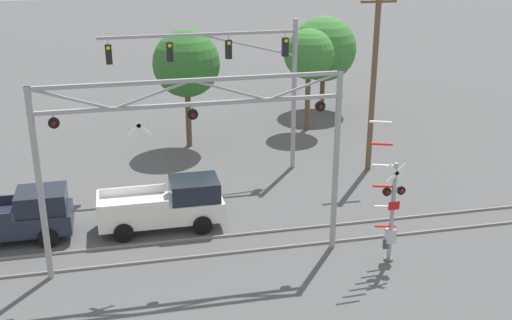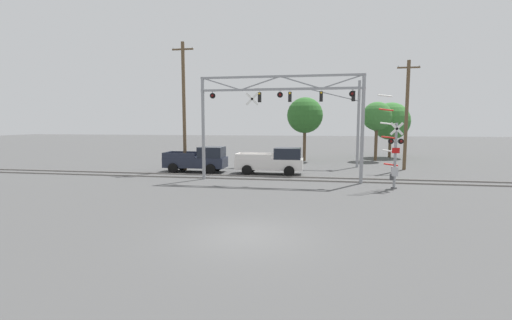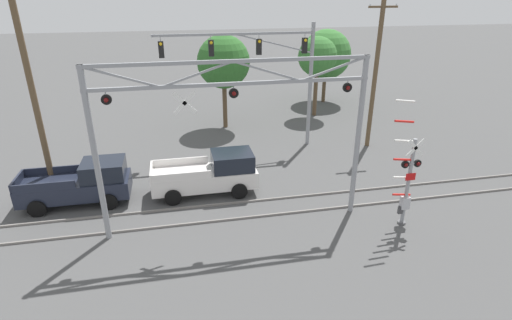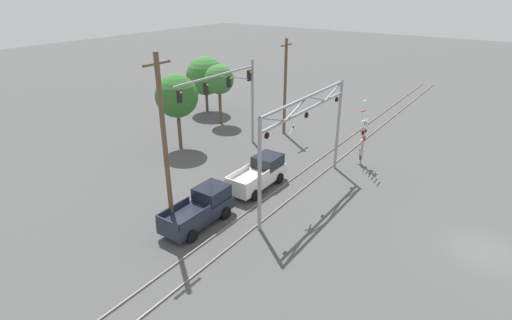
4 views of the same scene
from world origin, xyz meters
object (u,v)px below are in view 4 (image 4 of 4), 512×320
(traffic_signal_span, at_px, (235,91))
(background_tree_beyond_span, at_px, (177,96))
(background_tree_far_right_verge, at_px, (219,80))
(pickup_truck_lead, at_px, (259,174))
(utility_pole_right, at_px, (285,86))
(crossing_signal_mast, at_px, (363,142))
(background_tree_far_left_verge, at_px, (206,76))
(crossing_gantry, at_px, (306,130))
(pickup_truck_following, at_px, (201,209))
(utility_pole_left, at_px, (165,146))

(traffic_signal_span, distance_m, background_tree_beyond_span, 5.19)
(background_tree_beyond_span, height_order, background_tree_far_right_verge, background_tree_beyond_span)
(pickup_truck_lead, height_order, utility_pole_right, utility_pole_right)
(crossing_signal_mast, relative_size, utility_pole_right, 0.62)
(crossing_signal_mast, xyz_separation_m, pickup_truck_lead, (-7.84, 4.68, -1.02))
(crossing_signal_mast, bearing_deg, traffic_signal_span, 108.14)
(background_tree_far_left_verge, bearing_deg, background_tree_far_right_verge, -119.87)
(crossing_signal_mast, bearing_deg, background_tree_far_left_verge, 78.88)
(traffic_signal_span, distance_m, pickup_truck_lead, 8.37)
(background_tree_beyond_span, relative_size, background_tree_far_left_verge, 1.05)
(pickup_truck_lead, height_order, background_tree_far_left_verge, background_tree_far_left_verge)
(traffic_signal_span, bearing_deg, crossing_gantry, -113.03)
(crossing_gantry, distance_m, background_tree_far_left_verge, 21.70)
(crossing_signal_mast, xyz_separation_m, pickup_truck_following, (-13.95, 4.87, -1.02))
(pickup_truck_following, height_order, utility_pole_right, utility_pole_right)
(crossing_gantry, relative_size, utility_pole_right, 1.20)
(crossing_signal_mast, height_order, pickup_truck_lead, crossing_signal_mast)
(crossing_gantry, xyz_separation_m, utility_pole_left, (-8.43, 4.28, 0.59))
(background_tree_beyond_span, height_order, background_tree_far_left_verge, background_tree_beyond_span)
(pickup_truck_following, bearing_deg, background_tree_far_right_verge, 36.10)
(utility_pole_left, height_order, utility_pole_right, utility_pole_left)
(traffic_signal_span, distance_m, utility_pole_right, 6.38)
(traffic_signal_span, bearing_deg, utility_pole_left, -159.82)
(pickup_truck_lead, xyz_separation_m, background_tree_beyond_span, (2.09, 10.13, 3.77))
(crossing_signal_mast, distance_m, background_tree_far_left_verge, 20.68)
(traffic_signal_span, relative_size, background_tree_beyond_span, 1.44)
(crossing_signal_mast, distance_m, utility_pole_left, 16.89)
(crossing_gantry, distance_m, pickup_truck_following, 8.57)
(utility_pole_right, height_order, background_tree_far_right_verge, utility_pole_right)
(utility_pole_left, distance_m, background_tree_far_right_verge, 20.22)
(pickup_truck_following, height_order, background_tree_far_left_verge, background_tree_far_left_verge)
(traffic_signal_span, height_order, utility_pole_left, utility_pole_left)
(pickup_truck_following, bearing_deg, crossing_gantry, -26.04)
(crossing_gantry, height_order, background_tree_far_left_verge, crossing_gantry)
(crossing_gantry, height_order, utility_pole_left, utility_pole_left)
(utility_pole_right, xyz_separation_m, background_tree_beyond_span, (-8.63, 5.71, 0.05))
(utility_pole_right, bearing_deg, background_tree_far_right_verge, 99.02)
(pickup_truck_lead, relative_size, utility_pole_left, 0.49)
(crossing_gantry, height_order, pickup_truck_following, crossing_gantry)
(crossing_gantry, height_order, background_tree_far_right_verge, crossing_gantry)
(crossing_signal_mast, distance_m, background_tree_far_right_verge, 16.61)
(pickup_truck_following, xyz_separation_m, utility_pole_left, (-1.55, 0.92, 4.43))
(traffic_signal_span, relative_size, utility_pole_left, 0.90)
(crossing_signal_mast, relative_size, background_tree_beyond_span, 0.85)
(utility_pole_right, distance_m, background_tree_far_right_verge, 7.29)
(utility_pole_left, bearing_deg, background_tree_far_left_verge, 36.49)
(pickup_truck_lead, bearing_deg, utility_pole_right, 22.45)
(traffic_signal_span, height_order, background_tree_far_right_verge, traffic_signal_span)
(crossing_gantry, relative_size, utility_pole_left, 1.04)
(pickup_truck_following, bearing_deg, background_tree_beyond_span, 50.50)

